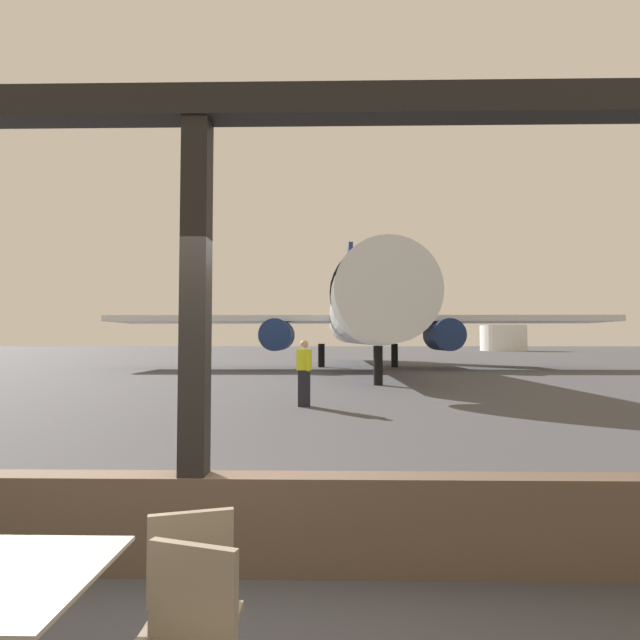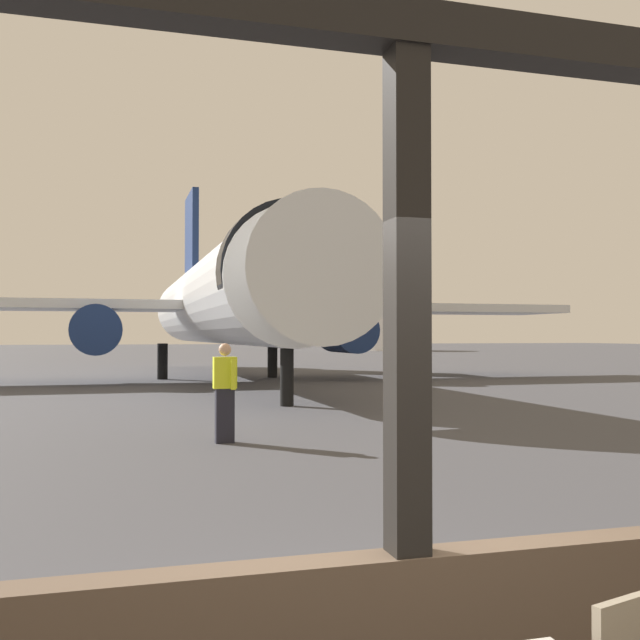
# 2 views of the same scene
# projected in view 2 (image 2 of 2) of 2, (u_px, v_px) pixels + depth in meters

# --- Properties ---
(ground_plane) EXTENTS (220.00, 220.00, 0.00)m
(ground_plane) POSITION_uv_depth(u_px,v_px,m) (139.00, 367.00, 42.31)
(ground_plane) COLOR #424247
(window_frame) EXTENTS (8.00, 0.24, 3.67)m
(window_frame) POSITION_uv_depth(u_px,v_px,m) (407.00, 450.00, 3.89)
(window_frame) COLOR brown
(window_frame) RESTS_ON ground
(airplane) EXTENTS (31.13, 30.10, 10.23)m
(airplane) POSITION_uv_depth(u_px,v_px,m) (224.00, 300.00, 30.11)
(airplane) COLOR silver
(airplane) RESTS_ON ground
(ground_crew_worker) EXTENTS (0.40, 0.51, 1.74)m
(ground_crew_worker) POSITION_uv_depth(u_px,v_px,m) (225.00, 391.00, 12.68)
(ground_crew_worker) COLOR black
(ground_crew_worker) RESTS_ON ground
(fuel_storage_tank) EXTENTS (7.70, 7.70, 4.42)m
(fuel_storage_tank) POSITION_uv_depth(u_px,v_px,m) (388.00, 333.00, 89.40)
(fuel_storage_tank) COLOR white
(fuel_storage_tank) RESTS_ON ground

